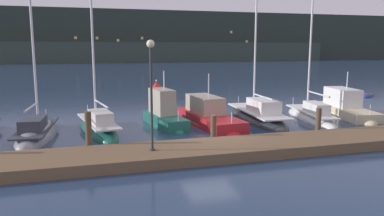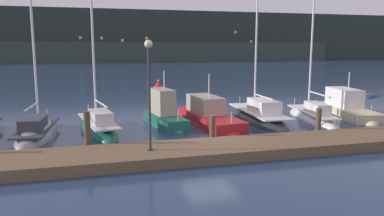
{
  "view_description": "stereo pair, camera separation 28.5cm",
  "coord_description": "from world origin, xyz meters",
  "px_view_note": "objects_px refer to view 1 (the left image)",
  "views": [
    {
      "loc": [
        -5.76,
        -16.9,
        4.64
      ],
      "look_at": [
        0.0,
        3.34,
        1.2
      ],
      "focal_mm": 35.0,
      "sensor_mm": 36.0,
      "label": 1
    },
    {
      "loc": [
        -5.48,
        -16.98,
        4.64
      ],
      "look_at": [
        0.0,
        3.34,
        1.2
      ],
      "focal_mm": 35.0,
      "sensor_mm": 36.0,
      "label": 2
    }
  ],
  "objects_px": {
    "sailboat_berth_2": "(37,135)",
    "motorboat_berth_5": "(209,119)",
    "sailboat_berth_6": "(258,117)",
    "motorboat_berth_8": "(345,111)",
    "sailboat_berth_7": "(311,117)",
    "rowboat_adrift": "(368,96)",
    "sailboat_berth_3": "(98,129)",
    "dock_lamppost": "(151,78)",
    "channel_buoy": "(157,92)",
    "motorboat_berth_4": "(164,119)"
  },
  "relations": [
    {
      "from": "sailboat_berth_2",
      "to": "motorboat_berth_5",
      "type": "bearing_deg",
      "value": 4.37
    },
    {
      "from": "sailboat_berth_6",
      "to": "motorboat_berth_8",
      "type": "height_order",
      "value": "sailboat_berth_6"
    },
    {
      "from": "sailboat_berth_7",
      "to": "rowboat_adrift",
      "type": "height_order",
      "value": "sailboat_berth_7"
    },
    {
      "from": "sailboat_berth_3",
      "to": "sailboat_berth_7",
      "type": "bearing_deg",
      "value": -0.05
    },
    {
      "from": "sailboat_berth_7",
      "to": "dock_lamppost",
      "type": "bearing_deg",
      "value": -152.17
    },
    {
      "from": "rowboat_adrift",
      "to": "channel_buoy",
      "type": "bearing_deg",
      "value": 169.21
    },
    {
      "from": "sailboat_berth_2",
      "to": "sailboat_berth_6",
      "type": "bearing_deg",
      "value": 4.46
    },
    {
      "from": "sailboat_berth_2",
      "to": "sailboat_berth_7",
      "type": "relative_size",
      "value": 1.07
    },
    {
      "from": "motorboat_berth_5",
      "to": "sailboat_berth_2",
      "type": "bearing_deg",
      "value": -175.63
    },
    {
      "from": "sailboat_berth_3",
      "to": "rowboat_adrift",
      "type": "relative_size",
      "value": 3.38
    },
    {
      "from": "motorboat_berth_4",
      "to": "sailboat_berth_6",
      "type": "relative_size",
      "value": 0.48
    },
    {
      "from": "sailboat_berth_7",
      "to": "rowboat_adrift",
      "type": "distance_m",
      "value": 14.71
    },
    {
      "from": "sailboat_berth_6",
      "to": "motorboat_berth_8",
      "type": "xyz_separation_m",
      "value": [
        6.51,
        -0.14,
        0.11
      ]
    },
    {
      "from": "rowboat_adrift",
      "to": "sailboat_berth_7",
      "type": "bearing_deg",
      "value": -143.94
    },
    {
      "from": "channel_buoy",
      "to": "dock_lamppost",
      "type": "distance_m",
      "value": 18.98
    },
    {
      "from": "sailboat_berth_3",
      "to": "motorboat_berth_4",
      "type": "relative_size",
      "value": 1.9
    },
    {
      "from": "dock_lamppost",
      "to": "motorboat_berth_4",
      "type": "bearing_deg",
      "value": 74.28
    },
    {
      "from": "motorboat_berth_8",
      "to": "motorboat_berth_4",
      "type": "bearing_deg",
      "value": 179.91
    },
    {
      "from": "sailboat_berth_6",
      "to": "dock_lamppost",
      "type": "height_order",
      "value": "sailboat_berth_6"
    },
    {
      "from": "sailboat_berth_2",
      "to": "rowboat_adrift",
      "type": "height_order",
      "value": "sailboat_berth_2"
    },
    {
      "from": "channel_buoy",
      "to": "dock_lamppost",
      "type": "xyz_separation_m",
      "value": [
        -3.6,
        -18.43,
        2.78
      ]
    },
    {
      "from": "sailboat_berth_2",
      "to": "sailboat_berth_3",
      "type": "relative_size",
      "value": 1.06
    },
    {
      "from": "sailboat_berth_2",
      "to": "sailboat_berth_3",
      "type": "xyz_separation_m",
      "value": [
        3.14,
        0.23,
        0.04
      ]
    },
    {
      "from": "sailboat_berth_2",
      "to": "channel_buoy",
      "type": "xyz_separation_m",
      "value": [
        8.7,
        12.63,
        0.51
      ]
    },
    {
      "from": "motorboat_berth_5",
      "to": "channel_buoy",
      "type": "height_order",
      "value": "motorboat_berth_5"
    },
    {
      "from": "motorboat_berth_4",
      "to": "rowboat_adrift",
      "type": "relative_size",
      "value": 1.78
    },
    {
      "from": "motorboat_berth_5",
      "to": "sailboat_berth_7",
      "type": "xyz_separation_m",
      "value": [
        6.8,
        -0.52,
        -0.14
      ]
    },
    {
      "from": "motorboat_berth_4",
      "to": "rowboat_adrift",
      "type": "distance_m",
      "value": 22.85
    },
    {
      "from": "sailboat_berth_6",
      "to": "dock_lamppost",
      "type": "bearing_deg",
      "value": -139.65
    },
    {
      "from": "sailboat_berth_7",
      "to": "channel_buoy",
      "type": "bearing_deg",
      "value": 122.16
    },
    {
      "from": "sailboat_berth_7",
      "to": "motorboat_berth_8",
      "type": "relative_size",
      "value": 1.37
    },
    {
      "from": "sailboat_berth_7",
      "to": "dock_lamppost",
      "type": "distance_m",
      "value": 13.3
    },
    {
      "from": "motorboat_berth_8",
      "to": "sailboat_berth_6",
      "type": "bearing_deg",
      "value": 178.74
    },
    {
      "from": "motorboat_berth_4",
      "to": "sailboat_berth_6",
      "type": "height_order",
      "value": "sailboat_berth_6"
    },
    {
      "from": "motorboat_berth_4",
      "to": "sailboat_berth_2",
      "type": "bearing_deg",
      "value": -172.63
    },
    {
      "from": "channel_buoy",
      "to": "motorboat_berth_8",
      "type": "bearing_deg",
      "value": -47.04
    },
    {
      "from": "motorboat_berth_4",
      "to": "channel_buoy",
      "type": "distance_m",
      "value": 11.85
    },
    {
      "from": "sailboat_berth_6",
      "to": "sailboat_berth_7",
      "type": "height_order",
      "value": "sailboat_berth_6"
    },
    {
      "from": "sailboat_berth_2",
      "to": "dock_lamppost",
      "type": "height_order",
      "value": "sailboat_berth_2"
    },
    {
      "from": "rowboat_adrift",
      "to": "motorboat_berth_5",
      "type": "bearing_deg",
      "value": -156.47
    },
    {
      "from": "sailboat_berth_2",
      "to": "sailboat_berth_7",
      "type": "distance_m",
      "value": 16.5
    },
    {
      "from": "sailboat_berth_2",
      "to": "dock_lamppost",
      "type": "xyz_separation_m",
      "value": [
        5.09,
        -5.8,
        3.29
      ]
    },
    {
      "from": "motorboat_berth_4",
      "to": "dock_lamppost",
      "type": "bearing_deg",
      "value": -105.72
    },
    {
      "from": "sailboat_berth_3",
      "to": "motorboat_berth_5",
      "type": "xyz_separation_m",
      "value": [
        6.56,
        0.51,
        0.14
      ]
    },
    {
      "from": "channel_buoy",
      "to": "rowboat_adrift",
      "type": "relative_size",
      "value": 0.61
    },
    {
      "from": "sailboat_berth_3",
      "to": "motorboat_berth_4",
      "type": "distance_m",
      "value": 3.91
    },
    {
      "from": "motorboat_berth_5",
      "to": "motorboat_berth_8",
      "type": "bearing_deg",
      "value": 0.81
    },
    {
      "from": "motorboat_berth_4",
      "to": "channel_buoy",
      "type": "height_order",
      "value": "motorboat_berth_4"
    },
    {
      "from": "sailboat_berth_7",
      "to": "sailboat_berth_3",
      "type": "bearing_deg",
      "value": 179.95
    },
    {
      "from": "motorboat_berth_4",
      "to": "dock_lamppost",
      "type": "distance_m",
      "value": 7.58
    }
  ]
}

